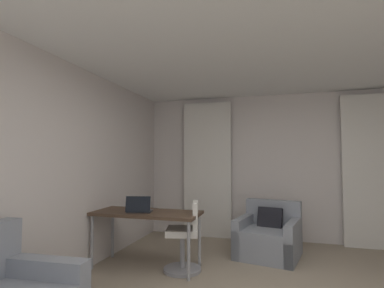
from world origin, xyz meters
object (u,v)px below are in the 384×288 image
Objects in this scene: desk at (147,216)px; desk_chair at (185,240)px; laptop at (139,209)px; armchair at (269,238)px.

desk is 1.61× the size of desk_chair.
desk_chair is at bearing 10.35° from laptop.
laptop is at bearing -147.63° from armchair.
desk_chair is 2.38× the size of laptop.
laptop is at bearing -130.36° from desk.
laptop is (-1.61, -1.02, 0.51)m from armchair.
desk is 3.84× the size of laptop.
laptop reaches higher than desk_chair.
desk is at bearing -177.15° from desk_chair.
desk is 0.15m from laptop.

